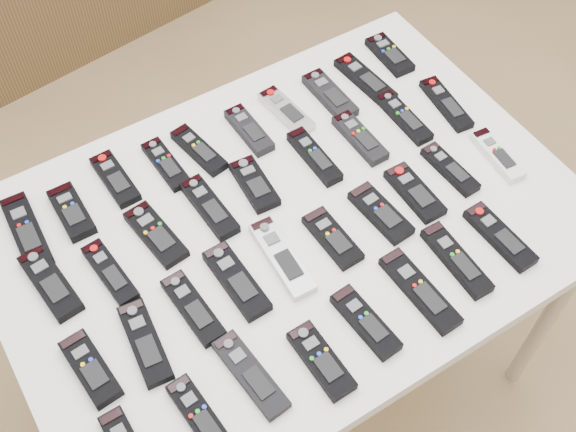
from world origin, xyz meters
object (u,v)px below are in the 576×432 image
remote_16 (360,138)px  remote_9 (390,55)px  remote_35 (456,260)px  remote_24 (333,238)px  remote_13 (210,207)px  remote_21 (193,308)px  remote_17 (404,117)px  remote_36 (500,236)px  remote_32 (321,361)px  remote_33 (365,322)px  remote_19 (91,369)px  remote_18 (446,104)px  remote_31 (251,374)px  remote_5 (249,130)px  remote_12 (156,234)px  remote_27 (450,169)px  remote_23 (282,257)px  remote_25 (381,213)px  remote_8 (365,80)px  remote_30 (201,418)px  remote_34 (420,291)px  remote_2 (115,179)px  remote_28 (497,155)px  remote_11 (110,273)px  remote_1 (72,212)px  remote_0 (27,231)px  remote_15 (314,157)px  remote_20 (145,343)px  remote_14 (254,184)px  remote_4 (199,150)px  remote_3 (166,164)px  remote_26 (415,192)px  table (288,236)px  remote_6 (286,111)px

remote_16 → remote_9: bearing=39.3°
remote_9 → remote_35: remote_35 is taller
remote_16 → remote_24: remote_16 is taller
remote_13 → remote_21: size_ratio=1.01×
remote_17 → remote_36: 0.39m
remote_32 → remote_33: bearing=9.0°
remote_19 → remote_18: bearing=5.6°
remote_16 → remote_31: (-0.52, -0.37, -0.00)m
remote_19 → remote_31: 0.30m
remote_5 → remote_12: bearing=-155.4°
remote_27 → remote_23: bearing=177.5°
remote_18 → remote_25: size_ratio=1.12×
remote_27 → remote_8: bearing=86.8°
remote_12 → remote_21: same height
remote_30 → remote_34: 0.50m
remote_2 → remote_9: same height
remote_27 → remote_19: bearing=179.0°
remote_24 → remote_28: bearing=-3.2°
remote_23 → remote_30: 0.37m
remote_11 → remote_32: (0.26, -0.39, 0.00)m
remote_1 → remote_27: size_ratio=0.93×
remote_0 → remote_15: 0.65m
remote_2 → remote_27: (0.66, -0.38, 0.00)m
remote_13 → remote_11: bearing=-173.9°
remote_23 → remote_28: (0.57, -0.03, 0.00)m
remote_20 → remote_27: 0.77m
remote_8 → remote_24: remote_8 is taller
remote_5 → remote_35: size_ratio=0.83×
remote_9 → remote_27: bearing=-104.2°
remote_14 → remote_23: size_ratio=0.72×
remote_0 → remote_4: size_ratio=1.22×
remote_32 → remote_2: bearing=102.4°
remote_8 → remote_19: bearing=-162.7°
remote_1 → remote_31: size_ratio=0.78×
remote_3 → remote_12: size_ratio=0.93×
remote_32 → remote_26: bearing=28.1°
remote_1 → remote_34: size_ratio=0.72×
remote_28 → remote_36: bearing=-125.0°
table → remote_32: remote_32 is taller
remote_6 → remote_19: (-0.66, -0.37, 0.00)m
remote_2 → remote_36: 0.85m
remote_8 → remote_18: bearing=-60.2°
remote_11 → remote_28: size_ratio=1.06×
remote_13 → remote_30: remote_13 is taller
remote_4 → remote_19: remote_19 is taller
remote_27 → remote_36: size_ratio=0.88×
remote_19 → remote_31: bearing=-38.9°
remote_5 → remote_20: size_ratio=0.85×
table → remote_36: 0.46m
remote_20 → remote_8: bearing=31.0°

